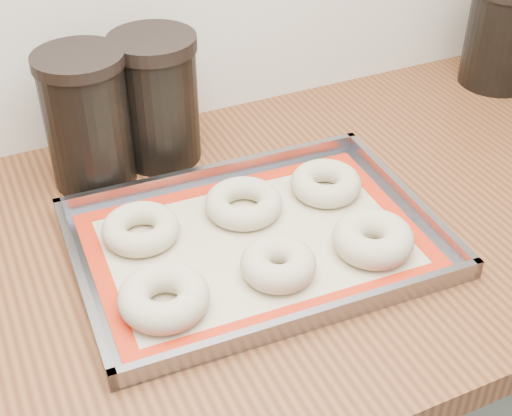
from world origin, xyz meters
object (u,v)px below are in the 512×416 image
bagel_back_mid (244,203)px  canister_mid (157,99)px  baking_tray (256,241)px  canister_right (504,34)px  bagel_back_left (141,229)px  bagel_front_left (164,297)px  bagel_front_mid (278,264)px  canister_left (87,119)px  bagel_front_right (373,239)px  bagel_back_right (326,183)px

bagel_back_mid → canister_mid: (-0.05, 0.19, 0.08)m
baking_tray → canister_right: (0.59, 0.24, 0.09)m
bagel_back_left → baking_tray: bearing=-27.9°
canister_mid → canister_right: 0.63m
bagel_back_left → canister_right: 0.75m
bagel_front_left → bagel_front_mid: (0.14, -0.00, -0.00)m
canister_left → bagel_front_left: bearing=-89.7°
baking_tray → bagel_front_right: bagel_front_right is taller
bagel_back_right → canister_left: (-0.28, 0.18, 0.08)m
baking_tray → bagel_back_mid: bearing=80.0°
bagel_front_right → bagel_back_mid: 0.18m
bagel_front_right → canister_left: 0.42m
bagel_back_right → bagel_front_left: bearing=-156.2°
bagel_front_left → bagel_back_left: bearing=83.8°
baking_tray → bagel_front_left: size_ratio=4.46×
bagel_back_right → canister_right: (0.45, 0.18, 0.07)m
bagel_front_mid → canister_mid: (-0.04, 0.33, 0.08)m
bagel_front_mid → bagel_back_mid: size_ratio=0.88×
bagel_front_right → canister_mid: bearing=116.6°
bagel_back_right → canister_right: canister_right is taller
bagel_front_left → canister_mid: bearing=71.8°
bagel_back_right → bagel_back_left: bearing=177.5°
canister_right → bagel_back_left: bearing=-166.8°
baking_tray → bagel_front_mid: (-0.00, -0.07, 0.02)m
bagel_back_mid → bagel_back_right: bagel_back_right is taller
baking_tray → bagel_front_left: (-0.15, -0.07, 0.02)m
bagel_back_right → canister_mid: bearing=131.6°
baking_tray → canister_mid: canister_mid is taller
bagel_back_left → bagel_back_right: bearing=-2.5°
baking_tray → bagel_back_left: size_ratio=4.71×
bagel_front_mid → bagel_front_right: bearing=-3.7°
bagel_back_right → canister_mid: canister_mid is taller
canister_right → bagel_back_mid: bearing=-163.2°
bagel_front_right → canister_right: size_ratio=0.56×
baking_tray → bagel_back_left: bearing=152.1°
bagel_front_right → bagel_front_mid: bearing=176.3°
bagel_front_mid → canister_right: size_ratio=0.51×
canister_mid → canister_right: (0.63, -0.02, -0.01)m
bagel_front_right → bagel_back_mid: bagel_front_right is taller
bagel_back_left → canister_right: canister_right is taller
bagel_back_mid → canister_mid: size_ratio=0.54×
baking_tray → bagel_front_right: bearing=-31.3°
bagel_front_right → baking_tray: bearing=148.7°
bagel_back_left → bagel_front_mid: bearing=-46.9°
bagel_front_left → canister_mid: 0.35m
bagel_back_right → baking_tray: bearing=-156.7°
bagel_back_right → canister_mid: size_ratio=0.51×
bagel_back_left → bagel_back_right: size_ratio=1.01×
canister_left → baking_tray: bearing=-58.0°
bagel_back_left → canister_mid: 0.22m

